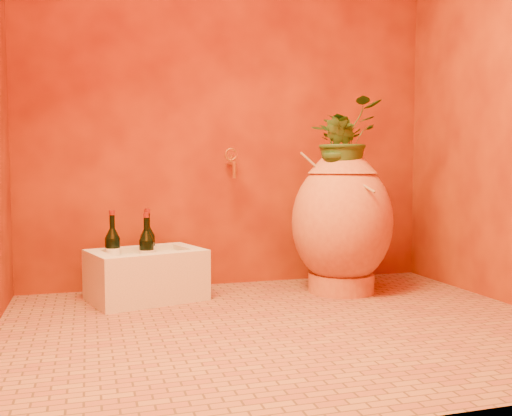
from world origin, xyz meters
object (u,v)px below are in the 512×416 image
object	(u,v)px
stone_basin	(146,276)
wine_bottle_a	(148,248)
wine_bottle_c	(147,253)
wine_bottle_b	(113,251)
amphora	(342,221)
wall_tap	(232,162)

from	to	relation	value
stone_basin	wine_bottle_a	world-z (taller)	wine_bottle_a
stone_basin	wine_bottle_c	world-z (taller)	wine_bottle_c
wine_bottle_b	wine_bottle_c	xyz separation A→B (m)	(0.17, -0.09, -0.00)
stone_basin	wine_bottle_b	xyz separation A→B (m)	(-0.17, 0.03, 0.14)
amphora	wine_bottle_b	xyz separation A→B (m)	(-1.26, 0.14, -0.14)
stone_basin	wall_tap	bearing A→B (deg)	22.02
wine_bottle_b	wall_tap	world-z (taller)	wall_tap
stone_basin	wine_bottle_b	world-z (taller)	wine_bottle_b
wall_tap	stone_basin	bearing A→B (deg)	-157.98
wine_bottle_a	wall_tap	bearing A→B (deg)	16.47
stone_basin	wine_bottle_c	size ratio (longest dim) A/B	2.03
amphora	stone_basin	bearing A→B (deg)	174.00
wine_bottle_a	wine_bottle_c	size ratio (longest dim) A/B	1.04
stone_basin	wall_tap	world-z (taller)	wall_tap
wine_bottle_b	wine_bottle_c	world-z (taller)	wine_bottle_b
wine_bottle_a	wine_bottle_c	xyz separation A→B (m)	(-0.02, -0.13, -0.00)
wine_bottle_b	wall_tap	distance (m)	0.87
stone_basin	wine_bottle_c	bearing A→B (deg)	-92.95
wine_bottle_b	wall_tap	xyz separation A→B (m)	(0.70, 0.18, 0.48)
wine_bottle_a	wall_tap	xyz separation A→B (m)	(0.51, 0.15, 0.48)
wine_bottle_a	wall_tap	distance (m)	0.71
amphora	wall_tap	bearing A→B (deg)	149.75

